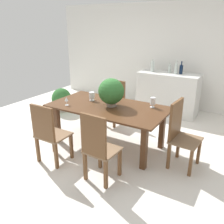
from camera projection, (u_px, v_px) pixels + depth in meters
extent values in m
plane|color=silver|center=(113.00, 141.00, 4.51)|extent=(7.04, 7.04, 0.00)
cube|color=white|center=(164.00, 56.00, 6.14)|extent=(6.40, 0.10, 2.60)
cube|color=#4C2D19|center=(108.00, 107.00, 4.13)|extent=(2.05, 1.09, 0.03)
cube|color=#4C2D19|center=(57.00, 124.00, 4.37)|extent=(0.09, 0.09, 0.72)
cube|color=#4C2D19|center=(144.00, 148.00, 3.53)|extent=(0.09, 0.09, 0.72)
cube|color=#4C2D19|center=(83.00, 111.00, 4.99)|extent=(0.09, 0.09, 0.72)
cube|color=#4C2D19|center=(162.00, 129.00, 4.15)|extent=(0.09, 0.09, 0.72)
cube|color=brown|center=(120.00, 162.00, 3.42)|extent=(0.05, 0.05, 0.43)
cube|color=brown|center=(100.00, 155.00, 3.60)|extent=(0.05, 0.05, 0.43)
cube|color=brown|center=(106.00, 174.00, 3.15)|extent=(0.05, 0.05, 0.43)
cube|color=brown|center=(85.00, 166.00, 3.33)|extent=(0.05, 0.05, 0.43)
cube|color=brown|center=(102.00, 150.00, 3.29)|extent=(0.44, 0.44, 0.03)
cube|color=brown|center=(93.00, 136.00, 3.04)|extent=(0.39, 0.06, 0.57)
cube|color=brown|center=(101.00, 114.00, 5.21)|extent=(0.05, 0.05, 0.43)
cube|color=brown|center=(114.00, 118.00, 5.02)|extent=(0.05, 0.05, 0.43)
cube|color=brown|center=(110.00, 110.00, 5.48)|extent=(0.05, 0.05, 0.43)
cube|color=brown|center=(123.00, 113.00, 5.29)|extent=(0.05, 0.05, 0.43)
cube|color=brown|center=(112.00, 104.00, 5.17)|extent=(0.47, 0.46, 0.03)
cube|color=brown|center=(117.00, 91.00, 5.23)|extent=(0.41, 0.07, 0.48)
cube|color=brown|center=(191.00, 163.00, 3.40)|extent=(0.05, 0.05, 0.43)
cube|color=brown|center=(199.00, 151.00, 3.71)|extent=(0.05, 0.05, 0.43)
cube|color=brown|center=(169.00, 156.00, 3.58)|extent=(0.05, 0.05, 0.43)
cube|color=brown|center=(178.00, 145.00, 3.89)|extent=(0.05, 0.05, 0.43)
cube|color=brown|center=(186.00, 140.00, 3.57)|extent=(0.44, 0.50, 0.03)
cube|color=brown|center=(176.00, 119.00, 3.56)|extent=(0.07, 0.44, 0.58)
cube|color=brown|center=(71.00, 146.00, 3.87)|extent=(0.04, 0.04, 0.43)
cube|color=brown|center=(54.00, 140.00, 4.06)|extent=(0.04, 0.04, 0.43)
cube|color=brown|center=(56.00, 156.00, 3.59)|extent=(0.04, 0.04, 0.43)
cube|color=brown|center=(38.00, 149.00, 3.77)|extent=(0.04, 0.04, 0.43)
cube|color=brown|center=(54.00, 135.00, 3.74)|extent=(0.47, 0.43, 0.03)
cube|color=brown|center=(43.00, 123.00, 3.49)|extent=(0.43, 0.04, 0.53)
cylinder|color=gray|center=(111.00, 103.00, 4.10)|extent=(0.17, 0.17, 0.10)
sphere|color=#2D662D|center=(111.00, 91.00, 4.03)|extent=(0.44, 0.44, 0.44)
sphere|color=#DB9EB2|center=(106.00, 92.00, 3.93)|extent=(0.05, 0.05, 0.05)
sphere|color=#DB9EB2|center=(107.00, 87.00, 4.15)|extent=(0.04, 0.04, 0.04)
sphere|color=#DB9EB2|center=(117.00, 88.00, 3.89)|extent=(0.04, 0.04, 0.04)
sphere|color=#DB9EB2|center=(111.00, 86.00, 4.21)|extent=(0.06, 0.06, 0.06)
sphere|color=#DB9EB2|center=(119.00, 86.00, 4.10)|extent=(0.06, 0.06, 0.06)
sphere|color=#DB9EB2|center=(119.00, 90.00, 4.04)|extent=(0.04, 0.04, 0.04)
cylinder|color=silver|center=(92.00, 100.00, 4.42)|extent=(0.09, 0.09, 0.01)
cylinder|color=silver|center=(92.00, 99.00, 4.41)|extent=(0.03, 0.03, 0.03)
cylinder|color=silver|center=(92.00, 95.00, 4.38)|extent=(0.11, 0.11, 0.12)
cylinder|color=silver|center=(152.00, 107.00, 4.05)|extent=(0.08, 0.08, 0.01)
cylinder|color=silver|center=(152.00, 106.00, 4.04)|extent=(0.02, 0.02, 0.04)
cylinder|color=silver|center=(153.00, 101.00, 4.01)|extent=(0.09, 0.09, 0.12)
cylinder|color=silver|center=(67.00, 105.00, 4.17)|extent=(0.06, 0.06, 0.00)
cylinder|color=silver|center=(67.00, 103.00, 4.15)|extent=(0.01, 0.01, 0.07)
cone|color=silver|center=(66.00, 99.00, 4.13)|extent=(0.06, 0.06, 0.07)
cube|color=silver|center=(167.00, 94.00, 5.73)|extent=(1.42, 0.56, 0.99)
cylinder|color=#B2BFB7|center=(152.00, 67.00, 5.72)|extent=(0.08, 0.08, 0.24)
cylinder|color=#B2BFB7|center=(153.00, 61.00, 5.67)|extent=(0.03, 0.03, 0.06)
cylinder|color=#B2BFB7|center=(170.00, 69.00, 5.60)|extent=(0.07, 0.07, 0.17)
cylinder|color=#B2BFB7|center=(170.00, 64.00, 5.56)|extent=(0.03, 0.03, 0.07)
cylinder|color=#0F1E38|center=(181.00, 70.00, 5.46)|extent=(0.08, 0.08, 0.20)
cylinder|color=#0F1E38|center=(182.00, 63.00, 5.41)|extent=(0.03, 0.03, 0.09)
cylinder|color=#B2BFB7|center=(176.00, 69.00, 5.46)|extent=(0.07, 0.07, 0.23)
cylinder|color=#B2BFB7|center=(177.00, 62.00, 5.40)|extent=(0.03, 0.03, 0.09)
cylinder|color=#9E9384|center=(62.00, 109.00, 5.98)|extent=(0.22, 0.22, 0.14)
ellipsoid|color=#2D662D|center=(62.00, 99.00, 5.89)|extent=(0.48, 0.48, 0.53)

